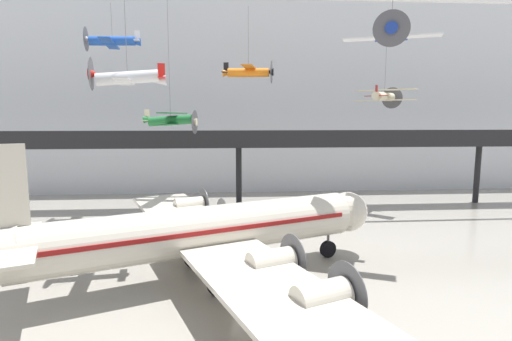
% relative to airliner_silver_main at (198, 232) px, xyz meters
% --- Properties ---
extents(ground_plane, '(260.00, 260.00, 0.00)m').
position_rel_airliner_silver_main_xyz_m(ground_plane, '(3.38, -1.51, -3.39)').
color(ground_plane, gray).
extents(hangar_back_wall, '(140.00, 3.00, 26.73)m').
position_rel_airliner_silver_main_xyz_m(hangar_back_wall, '(3.38, 32.60, 9.97)').
color(hangar_back_wall, silver).
rests_on(hangar_back_wall, ground).
extents(mezzanine_walkway, '(110.00, 3.20, 9.33)m').
position_rel_airliner_silver_main_xyz_m(mezzanine_walkway, '(3.38, 21.17, 4.31)').
color(mezzanine_walkway, black).
rests_on(mezzanine_walkway, ground).
extents(airliner_silver_main, '(26.77, 31.35, 9.51)m').
position_rel_airliner_silver_main_xyz_m(airliner_silver_main, '(0.00, 0.00, 0.00)').
color(airliner_silver_main, beige).
rests_on(airliner_silver_main, ground).
extents(suspended_plane_blue_trainer, '(5.90, 7.22, 5.07)m').
position_rel_airliner_silver_main_xyz_m(suspended_plane_blue_trainer, '(-10.15, 19.50, 15.50)').
color(suspended_plane_blue_trainer, '#1E4CAD').
extents(suspended_plane_orange_highwing, '(5.79, 7.00, 8.24)m').
position_rel_airliner_silver_main_xyz_m(suspended_plane_orange_highwing, '(4.43, 19.35, 12.37)').
color(suspended_plane_orange_highwing, orange).
extents(suspended_plane_cream_biplane, '(5.93, 5.83, 10.78)m').
position_rel_airliner_silver_main_xyz_m(suspended_plane_cream_biplane, '(19.75, 18.78, 9.76)').
color(suspended_plane_cream_biplane, beige).
extents(suspended_plane_white_twin, '(6.59, 5.71, 7.32)m').
position_rel_airliner_silver_main_xyz_m(suspended_plane_white_twin, '(13.72, 3.07, 13.33)').
color(suspended_plane_white_twin, silver).
extents(suspended_plane_silver_racer, '(5.21, 6.34, 9.98)m').
position_rel_airliner_silver_main_xyz_m(suspended_plane_silver_racer, '(-4.83, 2.85, 10.15)').
color(suspended_plane_silver_racer, silver).
extents(suspended_plane_green_biplane, '(5.37, 6.52, 13.25)m').
position_rel_airliner_silver_main_xyz_m(suspended_plane_green_biplane, '(-3.40, 13.65, 7.19)').
color(suspended_plane_green_biplane, '#1E6B33').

